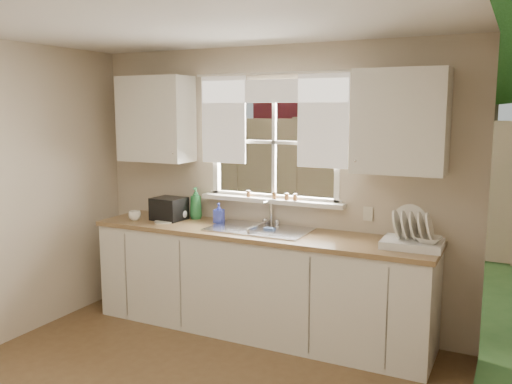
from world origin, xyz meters
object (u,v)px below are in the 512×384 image
at_px(dish_rack, 412,237).
at_px(cup, 135,216).
at_px(soap_bottle_a, 196,203).
at_px(black_appliance, 169,209).

height_order(dish_rack, cup, dish_rack).
relative_size(soap_bottle_a, cup, 2.61).
xyz_separation_m(soap_bottle_a, cup, (-0.47, -0.33, -0.11)).
bearing_deg(cup, dish_rack, -1.52).
bearing_deg(dish_rack, cup, -176.84).
bearing_deg(soap_bottle_a, cup, -156.50).
relative_size(dish_rack, black_appliance, 1.58).
bearing_deg(black_appliance, soap_bottle_a, 40.44).
bearing_deg(dish_rack, black_appliance, 179.07).
height_order(soap_bottle_a, black_appliance, soap_bottle_a).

